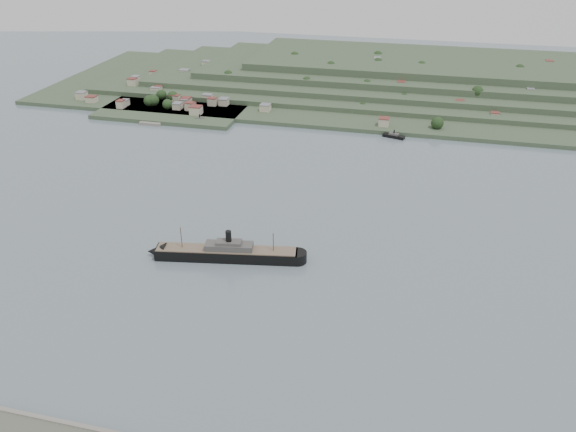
# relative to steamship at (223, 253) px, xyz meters

# --- Properties ---
(ground) EXTENTS (1400.00, 1400.00, 0.00)m
(ground) POSITION_rel_steamship_xyz_m (51.80, 12.36, -4.38)
(ground) COLOR slate
(ground) RESTS_ON ground
(far_peninsula) EXTENTS (760.00, 309.00, 30.00)m
(far_peninsula) POSITION_rel_steamship_xyz_m (79.70, 405.46, 7.50)
(far_peninsula) COLOR #32472F
(far_peninsula) RESTS_ON ground
(steamship) EXTENTS (98.34, 27.21, 23.71)m
(steamship) POSITION_rel_steamship_xyz_m (0.00, 0.00, 0.00)
(steamship) COLOR black
(steamship) RESTS_ON ground
(tugboat) EXTENTS (12.87, 3.62, 5.77)m
(tugboat) POSITION_rel_steamship_xyz_m (11.19, 3.84, -2.97)
(tugboat) COLOR black
(tugboat) RESTS_ON ground
(ferry_west) EXTENTS (21.41, 10.02, 7.75)m
(ferry_west) POSITION_rel_steamship_xyz_m (-108.79, 237.36, -2.51)
(ferry_west) COLOR black
(ferry_west) RESTS_ON ground
(ferry_east) EXTENTS (21.39, 11.30, 7.73)m
(ferry_east) POSITION_rel_steamship_xyz_m (86.34, 237.36, -2.52)
(ferry_east) COLOR black
(ferry_east) RESTS_ON ground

